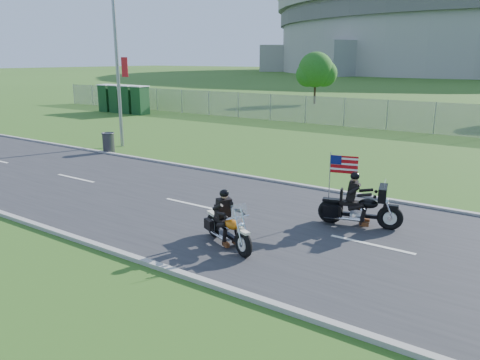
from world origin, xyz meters
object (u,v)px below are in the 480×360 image
Objects in this scene: porta_toilet_a at (140,101)px; porta_toilet_c at (118,99)px; streetlight at (119,38)px; motorcycle_lead at (227,229)px; trash_can at (108,143)px; porta_toilet_d at (107,98)px; porta_toilet_b at (129,100)px; motorcycle_follow at (360,209)px.

porta_toilet_a is 1.00× the size of porta_toilet_c.
streetlight reaches higher than motorcycle_lead.
porta_toilet_a reaches higher than trash_can.
motorcycle_lead is (27.17, -19.11, -0.68)m from porta_toilet_d.
porta_toilet_c is (-12.82, 10.78, -4.49)m from streetlight.
porta_toilet_d is (-2.80, 0.00, 0.00)m from porta_toilet_b.
porta_toilet_c reaches higher than motorcycle_lead.
porta_toilet_a is 16.76m from trash_can.
streetlight is 16.33m from porta_toilet_b.
porta_toilet_d is at bearing 136.84° from motorcycle_follow.
motorcycle_follow is 2.32× the size of trash_can.
porta_toilet_d reaches higher than motorcycle_lead.
streetlight reaches higher than trash_can.
motorcycle_lead is at bearing -32.75° from streetlight.
streetlight is at bearing 115.07° from trash_can.
motorcycle_follow is 14.63m from trash_can.
porta_toilet_a is at bearing 0.00° from porta_toilet_b.
porta_toilet_b is 1.00× the size of porta_toilet_d.
porta_toilet_c is 1.11× the size of motorcycle_lead.
porta_toilet_a and porta_toilet_b have the same top height.
motorcycle_follow is (25.21, -15.84, -0.60)m from porta_toilet_a.
porta_toilet_a is at bearing 0.00° from porta_toilet_c.
trash_can is (-12.05, 6.41, 0.03)m from motorcycle_lead.
motorcycle_lead is at bearing -35.12° from porta_toilet_d.
motorcycle_lead is (12.95, -8.33, -5.17)m from streetlight.
streetlight reaches higher than motorcycle_follow.
porta_toilet_b is at bearing 166.68° from motorcycle_lead.
porta_toilet_c is at bearing 168.22° from motorcycle_lead.
porta_toilet_b is at bearing 0.00° from porta_toilet_d.
porta_toilet_c is at bearing 0.00° from porta_toilet_d.
streetlight is 4.29× the size of motorcycle_follow.
motorcycle_lead is (22.97, -19.11, -0.68)m from porta_toilet_a.
motorcycle_lead is at bearing -36.56° from porta_toilet_c.
porta_toilet_d is at bearing 180.00° from porta_toilet_c.
porta_toilet_d is (-14.22, 10.78, -4.49)m from streetlight.
porta_toilet_d is 33.41m from motorcycle_follow.
motorcycle_lead is 13.65m from trash_can.
motorcycle_lead is 2.06× the size of trash_can.
streetlight is at bearing -40.06° from porta_toilet_c.
motorcycle_follow is at bearing -12.38° from trash_can.
porta_toilet_a is 29.78m from motorcycle_follow.
trash_can is at bearing -49.32° from porta_toilet_a.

